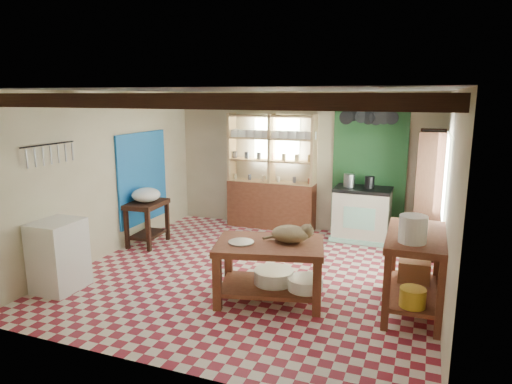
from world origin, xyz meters
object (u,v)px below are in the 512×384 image
at_px(work_table, 269,271).
at_px(cat, 290,234).
at_px(prep_table, 148,223).
at_px(right_counter, 414,272).
at_px(stove, 362,214).
at_px(white_cabinet, 59,255).

xyz_separation_m(work_table, cat, (0.23, 0.11, 0.48)).
relative_size(prep_table, right_counter, 0.57).
bearing_deg(stove, prep_table, -154.47).
relative_size(stove, right_counter, 0.73).
xyz_separation_m(white_cabinet, cat, (2.93, 0.81, 0.39)).
distance_m(work_table, prep_table, 2.98).
xyz_separation_m(work_table, stove, (0.73, 2.87, 0.10)).
distance_m(prep_table, cat, 3.18).
bearing_deg(stove, right_counter, -68.21).
height_order(white_cabinet, cat, cat).
xyz_separation_m(right_counter, cat, (-1.47, -0.23, 0.38)).
height_order(stove, cat, cat).
bearing_deg(stove, cat, -99.42).
bearing_deg(prep_table, cat, -25.83).
bearing_deg(prep_table, work_table, -29.44).
relative_size(white_cabinet, cat, 1.99).
bearing_deg(cat, work_table, -178.69).
xyz_separation_m(stove, cat, (-0.50, -2.76, 0.38)).
bearing_deg(right_counter, work_table, -170.04).
height_order(work_table, prep_table, prep_table).
xyz_separation_m(work_table, right_counter, (1.70, 0.33, 0.10)).
distance_m(work_table, right_counter, 1.74).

